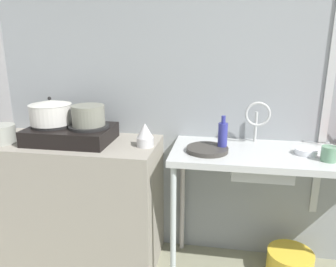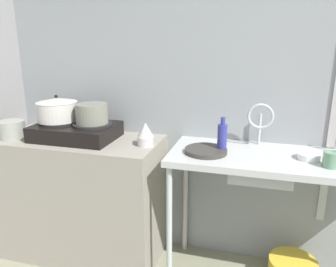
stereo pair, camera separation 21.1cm
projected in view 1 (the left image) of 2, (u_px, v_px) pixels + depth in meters
The scene contains 16 objects.
wall_back at pixel (326, 85), 2.17m from camera, with size 5.41×0.10×2.60m, color gray.
wall_metal_strip at pixel (332, 65), 2.08m from camera, with size 0.05×0.01×2.08m, color #B7BAB9.
counter_concrete at pixel (77, 201), 2.38m from camera, with size 1.18×0.54×0.91m, color gray.
counter_sink at pixel (289, 165), 2.04m from camera, with size 1.47×0.54×0.91m.
stove at pixel (71, 133), 2.23m from camera, with size 0.56×0.39×0.12m.
pot_on_left_burner at pixel (51, 112), 2.22m from camera, with size 0.28×0.28×0.19m.
pot_on_right_burner at pixel (88, 115), 2.18m from camera, with size 0.22×0.22×0.13m.
pot_beside_stove at pixel (2, 134), 2.20m from camera, with size 0.18×0.18×0.12m.
percolator at pixel (145, 135), 2.13m from camera, with size 0.11×0.11×0.16m.
sink_basin at pixel (260, 162), 2.06m from camera, with size 0.36×0.38×0.13m, color #B7BAB9.
faucet at pixel (257, 116), 2.14m from camera, with size 0.17×0.09×0.29m.
frying_pan at pixel (207, 149), 2.04m from camera, with size 0.26×0.26×0.03m, color #373430.
cup_by_rack at pixel (329, 154), 1.88m from camera, with size 0.09×0.09×0.09m, color slate.
small_bowl_on_drainboard at pixel (306, 152), 1.99m from camera, with size 0.13×0.13×0.04m, color white.
bottle_by_sink at pixel (223, 136), 2.05m from camera, with size 0.06×0.06×0.22m.
bucket_on_floor at pixel (290, 264), 2.26m from camera, with size 0.31×0.31×0.19m, color gold.
Camera 1 is at (-0.67, -0.45, 1.59)m, focal length 34.90 mm.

